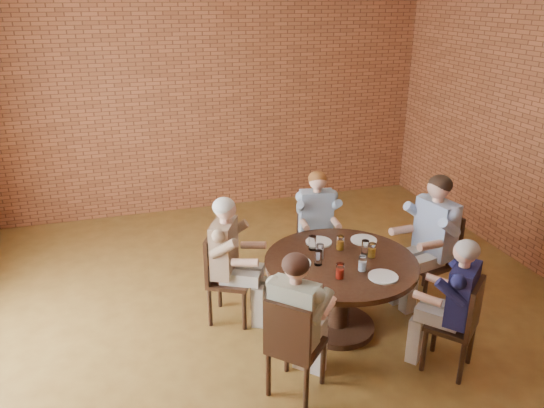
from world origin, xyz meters
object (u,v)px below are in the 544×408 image
object	(u,v)px
chair_b	(315,234)
chair_d	(292,344)
dining_table	(340,281)
diner_d	(297,324)
chair_a	(435,253)
smartphone	(390,276)
chair_e	(460,322)
diner_b	(317,226)
diner_c	(230,261)
diner_a	(430,240)
chair_c	(223,273)
diner_e	(454,306)

from	to	relation	value
chair_b	chair_d	distance (m)	2.07
dining_table	chair_d	world-z (taller)	chair_d
dining_table	diner_d	xyz separation A→B (m)	(-0.67, -0.68, 0.10)
chair_d	dining_table	bearing A→B (deg)	-90.00
chair_a	chair_d	size ratio (longest dim) A/B	1.07
dining_table	chair_d	bearing A→B (deg)	-134.68
diner_d	smartphone	distance (m)	1.01
chair_a	chair_e	size ratio (longest dim) A/B	1.09
dining_table	chair_b	world-z (taller)	chair_b
diner_b	diner_c	distance (m)	1.25
chair_a	smartphone	xyz separation A→B (m)	(-0.90, -0.65, 0.24)
chair_a	diner_a	distance (m)	0.19
diner_d	chair_a	bearing A→B (deg)	-108.59
dining_table	chair_b	size ratio (longest dim) A/B	1.60
chair_c	smartphone	distance (m)	1.61
chair_d	diner_d	distance (m)	0.16
chair_a	smartphone	bearing A→B (deg)	-66.40
dining_table	diner_e	bearing A→B (deg)	-49.37
chair_d	diner_e	distance (m)	1.41
dining_table	diner_b	size ratio (longest dim) A/B	1.14
diner_c	dining_table	bearing A→B (deg)	-90.00
diner_a	chair_e	distance (m)	1.17
diner_a	dining_table	bearing A→B (deg)	-90.00
chair_e	diner_d	bearing A→B (deg)	-47.55
diner_b	diner_c	world-z (taller)	diner_c
chair_b	dining_table	bearing A→B (deg)	-90.00
chair_a	diner_b	distance (m)	1.29
diner_a	diner_b	size ratio (longest dim) A/B	1.11
chair_c	chair_e	world-z (taller)	chair_c
chair_e	diner_e	bearing A→B (deg)	-90.00
chair_c	diner_e	distance (m)	2.15
chair_b	diner_c	xyz separation A→B (m)	(-1.13, -0.64, 0.16)
diner_d	smartphone	bearing A→B (deg)	-118.79
dining_table	diner_a	bearing A→B (deg)	12.29
diner_a	diner_e	bearing A→B (deg)	-34.47
diner_a	diner_c	xyz separation A→B (m)	(-2.04, 0.25, -0.05)
chair_b	smartphone	size ratio (longest dim) A/B	6.68
dining_table	diner_d	bearing A→B (deg)	-134.68
diner_b	diner_d	distance (m)	1.92
dining_table	smartphone	bearing A→B (deg)	-53.55
chair_b	chair_c	bearing A→B (deg)	-143.94
chair_a	chair_d	xyz separation A→B (m)	(-1.91, -0.99, -0.03)
dining_table	diner_c	size ratio (longest dim) A/B	1.10
dining_table	diner_e	xyz separation A→B (m)	(0.68, -0.79, 0.09)
chair_c	chair_e	bearing A→B (deg)	-100.85
chair_c	diner_a	bearing A→B (deg)	-70.26
chair_e	diner_e	size ratio (longest dim) A/B	0.72
chair_a	chair_c	distance (m)	2.22
diner_e	smartphone	distance (m)	0.58
chair_a	diner_e	world-z (taller)	diner_e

